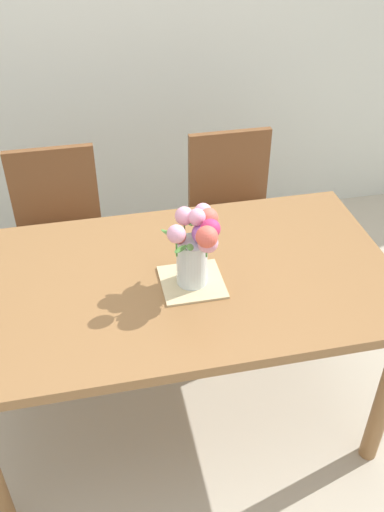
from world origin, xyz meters
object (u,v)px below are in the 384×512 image
dining_table (178,296)px  chair_left (59,229)px  chair_right (233,209)px  flower_vase (197,242)px

dining_table → chair_left: bearing=119.0°
chair_right → flower_vase: bearing=65.7°
dining_table → chair_left: size_ratio=1.79×
dining_table → chair_left: 0.92m
chair_left → flower_vase: size_ratio=3.06×
chair_right → flower_vase: flower_vase is taller
chair_left → flower_vase: flower_vase is taller
chair_right → flower_vase: 1.03m
chair_right → chair_left: bearing=0.0°
chair_right → flower_vase: (-0.38, -0.85, 0.44)m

